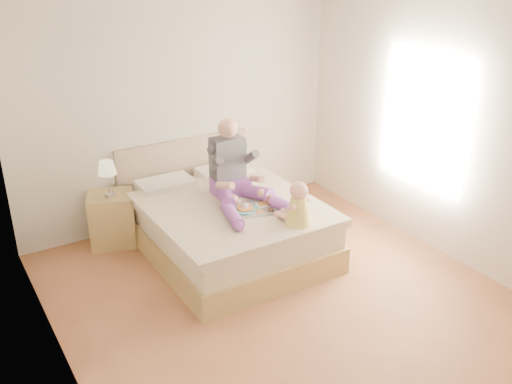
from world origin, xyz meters
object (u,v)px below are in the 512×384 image
bed (224,222)px  nightstand (112,219)px  baby (297,207)px  tray (254,207)px  adult (235,176)px

bed → nightstand: 1.26m
nightstand → baby: baby is taller
tray → baby: bearing=-52.2°
tray → baby: size_ratio=1.17×
nightstand → baby: size_ratio=1.39×
baby → nightstand: bearing=111.8°
bed → adult: (0.12, -0.06, 0.55)m
bed → nightstand: bearing=142.9°
bed → tray: bearing=-73.7°
adult → tray: (0.01, -0.36, -0.23)m
baby → bed: bearing=93.0°
bed → tray: bed is taller
adult → tray: 0.42m
adult → bed: bearing=154.0°
adult → tray: bearing=-85.5°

